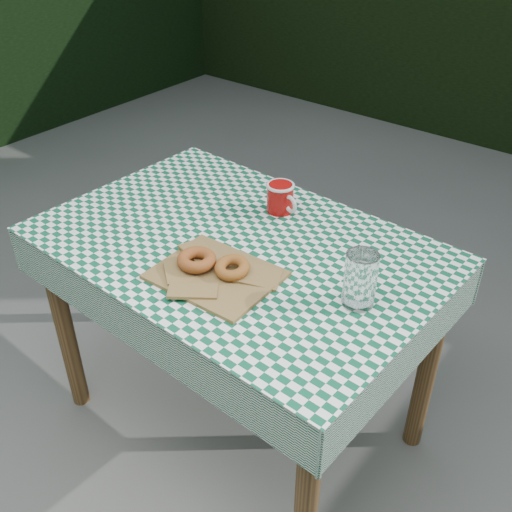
{
  "coord_description": "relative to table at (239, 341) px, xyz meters",
  "views": [
    {
      "loc": [
        0.91,
        -1.12,
        1.69
      ],
      "look_at": [
        0.09,
        -0.08,
        0.79
      ],
      "focal_mm": 41.5,
      "sensor_mm": 36.0,
      "label": 1
    }
  ],
  "objects": [
    {
      "name": "bagel_front",
      "position": [
        0.0,
        -0.17,
        0.41
      ],
      "size": [
        0.12,
        0.12,
        0.03
      ],
      "primitive_type": "torus",
      "rotation": [
        0.0,
        0.0,
        0.1
      ],
      "color": "brown",
      "rests_on": "paper_bag"
    },
    {
      "name": "paper_bag",
      "position": [
        0.06,
        -0.16,
        0.39
      ],
      "size": [
        0.32,
        0.26,
        0.02
      ],
      "primitive_type": "cube",
      "rotation": [
        0.0,
        0.0,
        0.04
      ],
      "color": "olive",
      "rests_on": "tablecloth"
    },
    {
      "name": "ground",
      "position": [
        0.02,
        0.03,
        -0.38
      ],
      "size": [
        60.0,
        60.0,
        0.0
      ],
      "primitive_type": "plane",
      "color": "#53534D",
      "rests_on": "ground"
    },
    {
      "name": "drinking_glass",
      "position": [
        0.41,
        -0.02,
        0.45
      ],
      "size": [
        0.1,
        0.1,
        0.15
      ],
      "primitive_type": "cylinder",
      "rotation": [
        0.0,
        0.0,
        0.35
      ],
      "color": "white",
      "rests_on": "tablecloth"
    },
    {
      "name": "bagel_back",
      "position": [
        0.1,
        -0.14,
        0.41
      ],
      "size": [
        0.1,
        0.1,
        0.03
      ],
      "primitive_type": "torus",
      "rotation": [
        0.0,
        0.0,
        0.05
      ],
      "color": "brown",
      "rests_on": "paper_bag"
    },
    {
      "name": "tablecloth",
      "position": [
        0.0,
        0.0,
        0.38
      ],
      "size": [
        1.19,
        0.82,
        0.01
      ],
      "primitive_type": "cube",
      "rotation": [
        0.0,
        0.0,
        -0.04
      ],
      "color": "#0B4B2F",
      "rests_on": "table"
    },
    {
      "name": "table",
      "position": [
        0.0,
        0.0,
        0.0
      ],
      "size": [
        1.17,
        0.8,
        0.75
      ],
      "primitive_type": "cube",
      "rotation": [
        0.0,
        0.0,
        -0.04
      ],
      "color": "#51321B",
      "rests_on": "ground"
    },
    {
      "name": "coffee_mug",
      "position": [
        -0.02,
        0.23,
        0.43
      ],
      "size": [
        0.2,
        0.2,
        0.09
      ],
      "primitive_type": null,
      "rotation": [
        0.0,
        0.0,
        -0.29
      ],
      "color": "#960B09",
      "rests_on": "tablecloth"
    }
  ]
}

